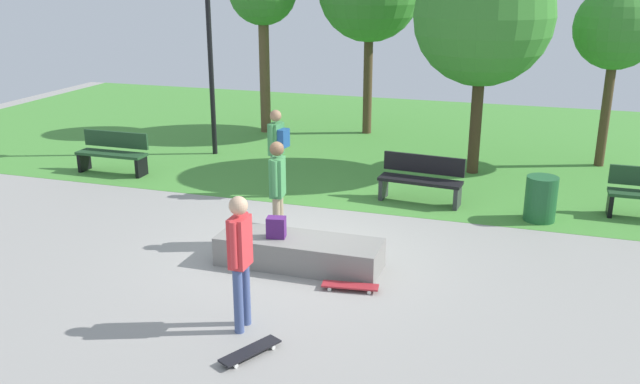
% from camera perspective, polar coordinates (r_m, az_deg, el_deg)
% --- Properties ---
extents(ground_plane, '(28.00, 28.00, 0.00)m').
position_cam_1_polar(ground_plane, '(10.91, -1.58, -4.95)').
color(ground_plane, gray).
extents(grass_lawn, '(26.60, 11.93, 0.01)m').
position_cam_1_polar(grass_lawn, '(18.32, 6.71, 4.50)').
color(grass_lawn, '#478C38').
rests_on(grass_lawn, ground_plane).
extents(concrete_ledge, '(2.51, 0.82, 0.45)m').
position_cam_1_polar(concrete_ledge, '(10.28, -1.77, -5.10)').
color(concrete_ledge, gray).
rests_on(concrete_ledge, ground_plane).
extents(backpack_on_ledge, '(0.31, 0.25, 0.32)m').
position_cam_1_polar(backpack_on_ledge, '(10.20, -3.73, -3.00)').
color(backpack_on_ledge, '#4C1E66').
rests_on(backpack_on_ledge, concrete_ledge).
extents(skater_performing_trick, '(0.23, 0.43, 1.75)m').
position_cam_1_polar(skater_performing_trick, '(8.27, -6.77, -5.12)').
color(skater_performing_trick, '#3F5184').
rests_on(skater_performing_trick, ground_plane).
extents(skater_watching, '(0.24, 0.43, 1.75)m').
position_cam_1_polar(skater_watching, '(10.78, -3.61, 0.55)').
color(skater_watching, tan).
rests_on(skater_watching, ground_plane).
extents(skateboard_by_ledge, '(0.82, 0.30, 0.08)m').
position_cam_1_polar(skateboard_by_ledge, '(9.59, 2.57, -7.94)').
color(skateboard_by_ledge, '#A5262D').
rests_on(skateboard_by_ledge, ground_plane).
extents(skateboard_spare, '(0.55, 0.80, 0.08)m').
position_cam_1_polar(skateboard_spare, '(8.11, -5.92, -13.23)').
color(skateboard_spare, black).
rests_on(skateboard_spare, ground_plane).
extents(park_bench_by_oak, '(1.60, 0.47, 0.91)m').
position_cam_1_polar(park_bench_by_oak, '(15.66, -17.11, 3.28)').
color(park_bench_by_oak, '#1E4223').
rests_on(park_bench_by_oak, ground_plane).
extents(park_bench_near_path, '(1.64, 0.62, 0.91)m').
position_cam_1_polar(park_bench_near_path, '(13.16, 8.56, 1.16)').
color(park_bench_near_path, black).
rests_on(park_bench_near_path, ground_plane).
extents(tree_broad_elm, '(2.93, 2.93, 4.88)m').
position_cam_1_polar(tree_broad_elm, '(14.92, 13.67, 14.25)').
color(tree_broad_elm, '#42301E').
rests_on(tree_broad_elm, grass_lawn).
extents(tree_slender_maple, '(1.84, 1.84, 4.05)m').
position_cam_1_polar(tree_slender_maple, '(16.44, 23.82, 12.52)').
color(tree_slender_maple, '#4C3823').
rests_on(tree_slender_maple, grass_lawn).
extents(lamp_post, '(0.28, 0.28, 4.36)m').
position_cam_1_polar(lamp_post, '(16.42, -9.31, 12.16)').
color(lamp_post, black).
rests_on(lamp_post, ground_plane).
extents(trash_bin, '(0.56, 0.56, 0.82)m').
position_cam_1_polar(trash_bin, '(12.69, 18.19, -0.55)').
color(trash_bin, '#1E592D').
rests_on(trash_bin, ground_plane).
extents(pedestrian_with_backpack, '(0.38, 0.43, 1.74)m').
position_cam_1_polar(pedestrian_with_backpack, '(13.29, -3.64, 4.02)').
color(pedestrian_with_backpack, slate).
rests_on(pedestrian_with_backpack, ground_plane).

